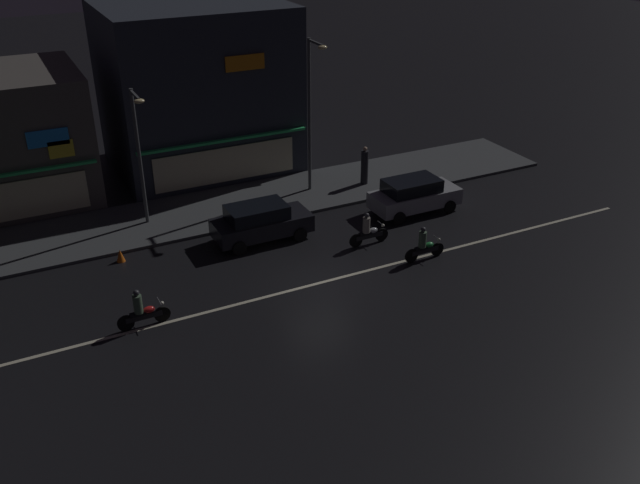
{
  "coord_description": "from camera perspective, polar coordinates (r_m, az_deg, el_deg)",
  "views": [
    {
      "loc": [
        -10.44,
        -20.85,
        14.05
      ],
      "look_at": [
        0.49,
        0.93,
        1.29
      ],
      "focal_mm": 38.71,
      "sensor_mm": 36.0,
      "label": 1
    }
  ],
  "objects": [
    {
      "name": "parked_car_near_kerb",
      "position": [
        30.22,
        -4.94,
        1.68
      ],
      "size": [
        4.3,
        1.98,
        1.67
      ],
      "color": "black",
      "rests_on": "ground"
    },
    {
      "name": "motorcycle_following",
      "position": [
        25.19,
        -14.53,
        -5.55
      ],
      "size": [
        1.9,
        0.6,
        1.52
      ],
      "rotation": [
        0.0,
        0.0,
        -0.0
      ],
      "color": "black",
      "rests_on": "ground"
    },
    {
      "name": "parked_car_trailing",
      "position": [
        33.07,
        7.77,
        3.9
      ],
      "size": [
        4.3,
        1.98,
        1.67
      ],
      "color": "#9EA0A5",
      "rests_on": "ground"
    },
    {
      "name": "storefront_left_block",
      "position": [
        36.6,
        -24.8,
        7.74
      ],
      "size": [
        7.75,
        7.04,
        6.29
      ],
      "color": "#56514C",
      "rests_on": "ground"
    },
    {
      "name": "pedestrian_on_sidewalk",
      "position": [
        35.67,
        3.7,
        6.25
      ],
      "size": [
        0.38,
        0.38,
        1.99
      ],
      "rotation": [
        0.0,
        0.0,
        1.55
      ],
      "color": "#232328",
      "rests_on": "sidewalk_far"
    },
    {
      "name": "motorcycle_lead",
      "position": [
        28.94,
        8.59,
        -0.31
      ],
      "size": [
        1.9,
        0.6,
        1.52
      ],
      "rotation": [
        0.0,
        0.0,
        3.0
      ],
      "color": "black",
      "rests_on": "ground"
    },
    {
      "name": "streetlamp_mid",
      "position": [
        31.14,
        -14.72,
        7.64
      ],
      "size": [
        0.44,
        1.64,
        6.21
      ],
      "color": "#47494C",
      "rests_on": "sidewalk_far"
    },
    {
      "name": "storefront_center_block",
      "position": [
        38.26,
        -10.16,
        12.49
      ],
      "size": [
        9.28,
        8.17,
        8.65
      ],
      "color": "#2D333D",
      "rests_on": "ground"
    },
    {
      "name": "lane_divider_stripe",
      "position": [
        27.22,
        -0.04,
        -3.42
      ],
      "size": [
        31.45,
        0.16,
        0.01
      ],
      "primitive_type": "cube",
      "color": "beige",
      "rests_on": "ground"
    },
    {
      "name": "sidewalk_far",
      "position": [
        33.95,
        -6.32,
        3.15
      ],
      "size": [
        33.1,
        4.73,
        0.14
      ],
      "primitive_type": "cube",
      "color": "#424447",
      "rests_on": "ground"
    },
    {
      "name": "motorcycle_opposite_lane",
      "position": [
        29.89,
        4.0,
        0.9
      ],
      "size": [
        1.9,
        0.6,
        1.52
      ],
      "rotation": [
        0.0,
        0.0,
        0.04
      ],
      "color": "black",
      "rests_on": "ground"
    },
    {
      "name": "traffic_cone",
      "position": [
        29.8,
        -16.18,
        -1.08
      ],
      "size": [
        0.36,
        0.36,
        0.55
      ],
      "primitive_type": "cone",
      "color": "orange",
      "rests_on": "ground"
    },
    {
      "name": "streetlamp_east",
      "position": [
        33.59,
        -0.73,
        11.24
      ],
      "size": [
        0.44,
        1.64,
        7.55
      ],
      "color": "#47494C",
      "rests_on": "sidewalk_far"
    },
    {
      "name": "ground_plane",
      "position": [
        27.22,
        -0.04,
        -3.43
      ],
      "size": [
        140.0,
        140.0,
        0.0
      ],
      "primitive_type": "plane",
      "color": "black"
    }
  ]
}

